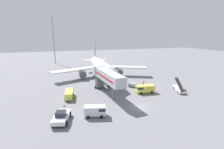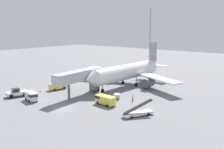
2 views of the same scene
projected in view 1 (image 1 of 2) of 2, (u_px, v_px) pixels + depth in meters
ground_plane at (139, 107)px, 38.60m from camera, size 300.00×300.00×0.00m
airplane_at_gate at (101, 67)px, 63.98m from camera, size 38.68×36.93×13.39m
jet_bridge at (106, 76)px, 46.35m from camera, size 4.70×17.81×7.16m
pushback_tug at (61, 117)px, 31.93m from camera, size 4.05×6.06×2.30m
belt_loader_truck at (179, 88)px, 49.78m from camera, size 4.50×7.22×3.32m
service_van_far_right at (69, 94)px, 44.22m from camera, size 2.74×5.62×2.00m
service_van_rear_left at (144, 89)px, 47.96m from camera, size 5.55×2.71×2.29m
service_van_rear_right at (96, 111)px, 34.01m from camera, size 4.76×3.00×2.29m
baggage_cart_mid_center at (132, 85)px, 53.31m from camera, size 2.47×2.78×1.30m
ground_crew_worker_foreground at (144, 82)px, 55.46m from camera, size 0.49×0.49×1.86m
safety_cone_alpha at (64, 105)px, 38.91m from camera, size 0.40×0.40×0.61m
apron_light_mast at (53, 31)px, 93.89m from camera, size 2.40×2.40×28.02m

